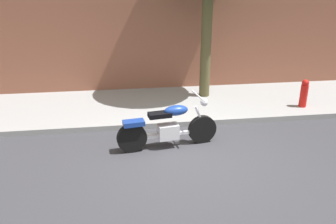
% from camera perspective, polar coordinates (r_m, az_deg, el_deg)
% --- Properties ---
extents(ground_plane, '(60.00, 60.00, 0.00)m').
position_cam_1_polar(ground_plane, '(7.37, 3.19, -7.12)').
color(ground_plane, '#38383D').
extents(sidewalk, '(20.90, 2.85, 0.14)m').
position_cam_1_polar(sidewalk, '(9.94, 0.05, 1.16)').
color(sidewalk, '#959595').
rests_on(sidewalk, ground).
extents(motorcycle, '(2.21, 0.71, 1.13)m').
position_cam_1_polar(motorcycle, '(7.53, -0.03, -2.51)').
color(motorcycle, black).
rests_on(motorcycle, ground).
extents(fire_hydrant, '(0.20, 0.20, 0.91)m').
position_cam_1_polar(fire_hydrant, '(10.20, 21.15, 2.51)').
color(fire_hydrant, red).
rests_on(fire_hydrant, ground).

